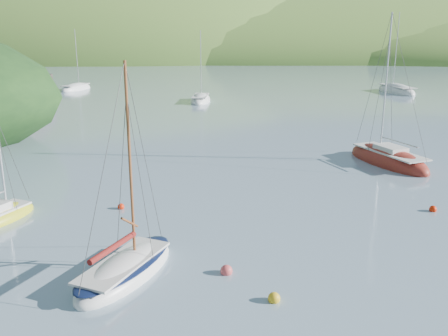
{
  "coord_description": "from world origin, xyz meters",
  "views": [
    {
      "loc": [
        -1.13,
        -18.39,
        9.81
      ],
      "look_at": [
        -1.76,
        8.0,
        2.33
      ],
      "focal_mm": 40.0,
      "sensor_mm": 36.0,
      "label": 1
    }
  ],
  "objects_px": {
    "distant_sloop_b": "(396,91)",
    "distant_sloop_c": "(76,89)",
    "distant_sloop_a": "(201,100)",
    "daysailer_white": "(125,270)",
    "sloop_red": "(388,161)"
  },
  "relations": [
    {
      "from": "daysailer_white",
      "to": "distant_sloop_c",
      "type": "distance_m",
      "value": 65.68
    },
    {
      "from": "sloop_red",
      "to": "distant_sloop_c",
      "type": "relative_size",
      "value": 1.14
    },
    {
      "from": "daysailer_white",
      "to": "distant_sloop_b",
      "type": "distance_m",
      "value": 66.7
    },
    {
      "from": "distant_sloop_a",
      "to": "distant_sloop_c",
      "type": "distance_m",
      "value": 24.57
    },
    {
      "from": "distant_sloop_b",
      "to": "distant_sloop_a",
      "type": "bearing_deg",
      "value": -173.9
    },
    {
      "from": "distant_sloop_c",
      "to": "sloop_red",
      "type": "bearing_deg",
      "value": -34.02
    },
    {
      "from": "distant_sloop_a",
      "to": "distant_sloop_c",
      "type": "relative_size",
      "value": 1.0
    },
    {
      "from": "daysailer_white",
      "to": "sloop_red",
      "type": "height_order",
      "value": "sloop_red"
    },
    {
      "from": "distant_sloop_a",
      "to": "distant_sloop_b",
      "type": "distance_m",
      "value": 31.5
    },
    {
      "from": "sloop_red",
      "to": "distant_sloop_a",
      "type": "relative_size",
      "value": 1.15
    },
    {
      "from": "distant_sloop_b",
      "to": "distant_sloop_c",
      "type": "distance_m",
      "value": 50.83
    },
    {
      "from": "distant_sloop_b",
      "to": "distant_sloop_c",
      "type": "bearing_deg",
      "value": 164.27
    },
    {
      "from": "distant_sloop_a",
      "to": "distant_sloop_c",
      "type": "xyz_separation_m",
      "value": [
        -21.06,
        12.65,
        0.0
      ]
    },
    {
      "from": "daysailer_white",
      "to": "distant_sloop_b",
      "type": "relative_size",
      "value": 0.71
    },
    {
      "from": "distant_sloop_b",
      "to": "distant_sloop_c",
      "type": "height_order",
      "value": "distant_sloop_b"
    }
  ]
}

